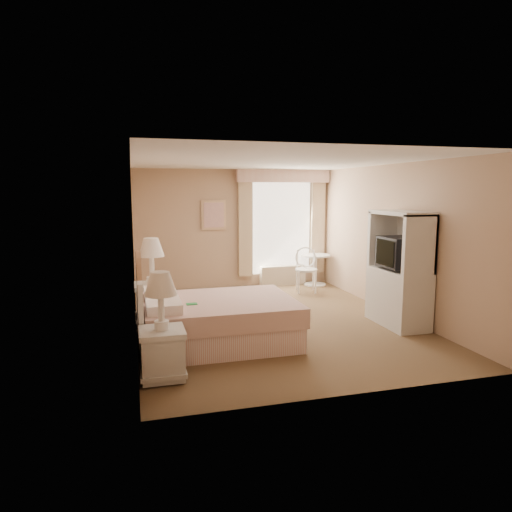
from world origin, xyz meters
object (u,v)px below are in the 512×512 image
object	(u,v)px
round_table	(315,265)
cafe_chair	(306,266)
armoire	(399,278)
bed	(211,319)
nightstand_far	(153,292)
nightstand_near	(162,340)

from	to	relation	value
round_table	cafe_chair	size ratio (longest dim) A/B	0.74
cafe_chair	armoire	size ratio (longest dim) A/B	0.52
bed	nightstand_far	world-z (taller)	nightstand_far
nightstand_near	nightstand_far	size ratio (longest dim) A/B	0.90
bed	cafe_chair	xyz separation A→B (m)	(2.42, 2.66, 0.19)
bed	cafe_chair	world-z (taller)	bed
armoire	nightstand_near	bearing A→B (deg)	-162.55
bed	nightstand_near	distance (m)	1.27
nightstand_near	armoire	distance (m)	3.84
bed	nightstand_near	bearing A→B (deg)	-124.36
nightstand_near	armoire	xyz separation A→B (m)	(3.65, 1.15, 0.28)
nightstand_near	armoire	bearing A→B (deg)	17.45
bed	armoire	world-z (taller)	armoire
nightstand_far	round_table	xyz separation A→B (m)	(3.57, 2.05, -0.05)
cafe_chair	armoire	distance (m)	2.62
nightstand_far	round_table	bearing A→B (deg)	29.85
cafe_chair	bed	bearing A→B (deg)	-118.02
nightstand_far	nightstand_near	bearing A→B (deg)	-90.00
nightstand_far	cafe_chair	world-z (taller)	nightstand_far
nightstand_near	bed	bearing A→B (deg)	55.64
nightstand_near	nightstand_far	distance (m)	2.21
nightstand_far	armoire	xyz separation A→B (m)	(3.65, -1.06, 0.23)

